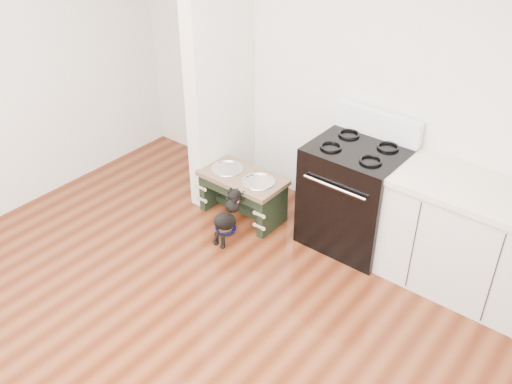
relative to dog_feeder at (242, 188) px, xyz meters
The scene contains 8 objects.
ground 2.01m from the dog_feeder, 68.53° to the right, with size 5.00×5.00×0.00m, color #451B0C.
room_shell 2.38m from the dog_feeder, 68.53° to the right, with size 5.00×5.00×5.00m.
partition_wall 1.16m from the dog_feeder, 150.58° to the left, with size 0.15×0.80×2.70m, color silver.
oven_range 1.04m from the dog_feeder, 17.70° to the left, with size 0.76×0.69×1.14m.
cabinet_run 1.99m from the dog_feeder, ahead, with size 1.24×0.64×0.91m.
dog_feeder is the anchor object (origin of this frame).
puppy 0.39m from the dog_feeder, 68.85° to the right, with size 0.14×0.40×0.48m.
floor_bowl 0.41m from the dog_feeder, 80.10° to the right, with size 0.24×0.24×0.06m.
Camera 1 is at (2.12, -1.50, 3.11)m, focal length 40.00 mm.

